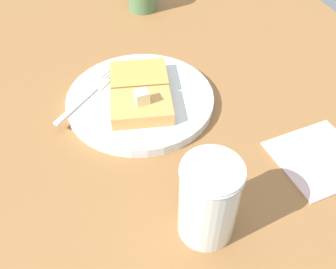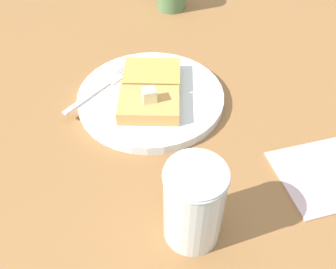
{
  "view_description": "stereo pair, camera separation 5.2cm",
  "coord_description": "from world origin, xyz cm",
  "px_view_note": "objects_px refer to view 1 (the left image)",
  "views": [
    {
      "loc": [
        -49.98,
        16.21,
        43.7
      ],
      "look_at": [
        -16.07,
        4.48,
        6.6
      ],
      "focal_mm": 40.0,
      "sensor_mm": 36.0,
      "label": 1
    },
    {
      "loc": [
        -51.31,
        11.23,
        43.7
      ],
      "look_at": [
        -16.07,
        4.48,
        6.6
      ],
      "focal_mm": 40.0,
      "sensor_mm": 36.0,
      "label": 2
    }
  ],
  "objects_px": {
    "napkin": "(319,158)",
    "syrup_jar": "(208,202)",
    "plate": "(140,99)",
    "fork": "(92,92)"
  },
  "relations": [
    {
      "from": "plate",
      "to": "napkin",
      "type": "xyz_separation_m",
      "value": [
        -0.2,
        -0.21,
        -0.01
      ]
    },
    {
      "from": "plate",
      "to": "syrup_jar",
      "type": "xyz_separation_m",
      "value": [
        -0.25,
        -0.01,
        0.05
      ]
    },
    {
      "from": "fork",
      "to": "napkin",
      "type": "height_order",
      "value": "fork"
    },
    {
      "from": "syrup_jar",
      "to": "fork",
      "type": "bearing_deg",
      "value": 16.45
    },
    {
      "from": "syrup_jar",
      "to": "plate",
      "type": "bearing_deg",
      "value": 2.43
    },
    {
      "from": "napkin",
      "to": "syrup_jar",
      "type": "bearing_deg",
      "value": 103.6
    },
    {
      "from": "fork",
      "to": "napkin",
      "type": "relative_size",
      "value": 1.04
    },
    {
      "from": "plate",
      "to": "fork",
      "type": "xyz_separation_m",
      "value": [
        0.03,
        0.07,
        0.01
      ]
    },
    {
      "from": "syrup_jar",
      "to": "napkin",
      "type": "xyz_separation_m",
      "value": [
        0.05,
        -0.2,
        -0.05
      ]
    },
    {
      "from": "syrup_jar",
      "to": "napkin",
      "type": "bearing_deg",
      "value": -76.4
    }
  ]
}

